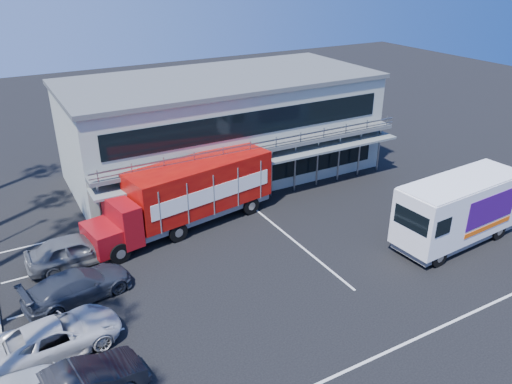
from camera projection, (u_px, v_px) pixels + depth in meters
ground at (299, 281)px, 25.34m from camera, size 120.00×120.00×0.00m
building at (222, 126)px, 36.93m from camera, size 22.40×12.00×7.30m
red_truck at (189, 193)px, 29.89m from camera, size 11.97×4.70×3.93m
white_van at (458, 210)px, 28.06m from camera, size 8.14×3.23×3.90m
parked_car_c at (56, 336)px, 20.57m from camera, size 5.52×3.01×1.47m
parked_car_d at (78, 286)px, 23.76m from camera, size 5.43×3.02×1.49m
parked_car_e at (75, 250)px, 26.47m from camera, size 5.03×2.13×1.70m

